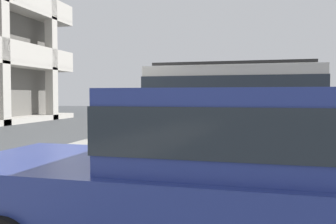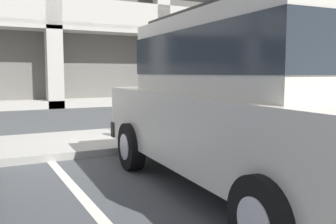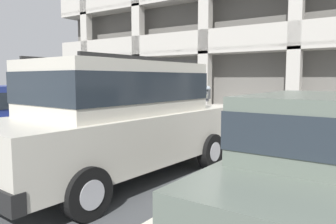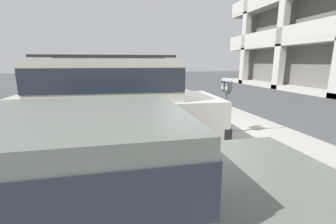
% 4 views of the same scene
% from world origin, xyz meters
% --- Properties ---
extents(ground_plane, '(80.00, 80.00, 0.10)m').
position_xyz_m(ground_plane, '(0.00, 0.00, -0.05)').
color(ground_plane, '#444749').
extents(sidewalk, '(40.00, 2.20, 0.12)m').
position_xyz_m(sidewalk, '(0.00, 1.30, 0.06)').
color(sidewalk, '#9E9B93').
rests_on(sidewalk, ground_plane).
extents(parking_stall_lines, '(13.08, 4.80, 0.01)m').
position_xyz_m(parking_stall_lines, '(1.62, -1.40, 0.00)').
color(parking_stall_lines, silver).
rests_on(parking_stall_lines, ground_plane).
extents(silver_suv, '(2.21, 4.88, 2.03)m').
position_xyz_m(silver_suv, '(0.12, -2.31, 1.09)').
color(silver_suv, beige).
rests_on(silver_suv, ground_plane).
extents(parking_meter_near, '(0.35, 0.12, 1.41)m').
position_xyz_m(parking_meter_near, '(0.26, 0.35, 1.17)').
color(parking_meter_near, '#47474C').
rests_on(parking_meter_near, sidewalk).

